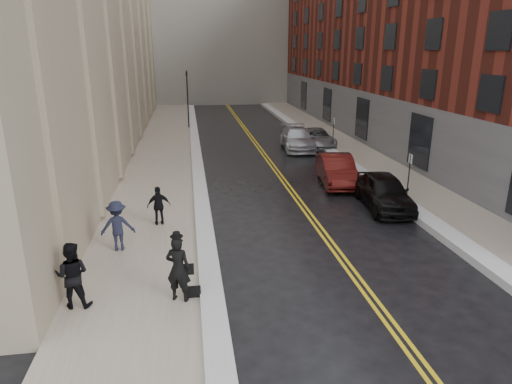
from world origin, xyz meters
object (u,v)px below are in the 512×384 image
object	(u,v)px
pedestrian_a	(72,275)
pedestrian_b	(117,226)
car_black	(384,191)
car_silver_far	(316,138)
pedestrian_main	(178,269)
car_maroon	(337,170)
pedestrian_c	(159,206)
car_silver_near	(297,139)

from	to	relation	value
pedestrian_a	pedestrian_b	xyz separation A→B (m)	(0.71, 3.70, -0.04)
car_black	pedestrian_a	world-z (taller)	pedestrian_a
car_silver_far	pedestrian_a	world-z (taller)	pedestrian_a
pedestrian_main	pedestrian_a	size ratio (longest dim) A/B	1.03
car_maroon	car_black	bearing A→B (deg)	-69.64
car_black	pedestrian_c	xyz separation A→B (m)	(-10.14, -1.00, 0.16)
car_silver_near	pedestrian_a	distance (m)	23.15
car_silver_near	pedestrian_c	bearing A→B (deg)	-118.31
car_maroon	car_silver_near	xyz separation A→B (m)	(-0.01, 9.14, -0.02)
car_black	car_silver_near	world-z (taller)	car_black
pedestrian_c	pedestrian_main	bearing A→B (deg)	89.30
car_maroon	pedestrian_main	size ratio (longest dim) A/B	2.43
car_silver_far	pedestrian_c	world-z (taller)	pedestrian_c
car_maroon	car_silver_far	xyz separation A→B (m)	(1.59, 9.64, -0.11)
car_silver_near	car_silver_far	xyz separation A→B (m)	(1.60, 0.50, -0.09)
car_black	car_silver_near	distance (m)	13.25
pedestrian_main	pedestrian_c	bearing A→B (deg)	-61.41
pedestrian_b	car_black	bearing A→B (deg)	-168.28
pedestrian_main	car_maroon	bearing A→B (deg)	-106.14
car_maroon	car_silver_near	world-z (taller)	car_maroon
car_maroon	pedestrian_a	size ratio (longest dim) A/B	2.50
pedestrian_main	pedestrian_a	world-z (taller)	pedestrian_main
pedestrian_c	car_black	bearing A→B (deg)	176.84
car_maroon	pedestrian_b	world-z (taller)	pedestrian_b
car_silver_near	pedestrian_main	xyz separation A→B (m)	(-8.33, -20.34, 0.37)
car_maroon	pedestrian_b	bearing A→B (deg)	-137.45
car_silver_far	pedestrian_b	world-z (taller)	pedestrian_b
pedestrian_main	pedestrian_b	size ratio (longest dim) A/B	1.07
car_maroon	pedestrian_main	distance (m)	13.97
pedestrian_main	car_silver_near	bearing A→B (deg)	-91.76
pedestrian_b	pedestrian_c	world-z (taller)	pedestrian_b
car_silver_far	car_black	bearing A→B (deg)	-89.84
pedestrian_c	car_silver_near	bearing A→B (deg)	-131.68
car_silver_far	car_maroon	bearing A→B (deg)	-96.48
pedestrian_c	car_maroon	bearing A→B (deg)	-159.89
car_silver_near	pedestrian_a	xyz separation A→B (m)	(-11.23, -20.24, 0.34)
car_maroon	pedestrian_c	bearing A→B (deg)	-143.66
car_maroon	pedestrian_c	size ratio (longest dim) A/B	2.97
pedestrian_a	pedestrian_main	bearing A→B (deg)	-176.72
car_maroon	pedestrian_a	world-z (taller)	pedestrian_a
pedestrian_main	pedestrian_b	distance (m)	4.39
car_silver_far	pedestrian_c	bearing A→B (deg)	-123.35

